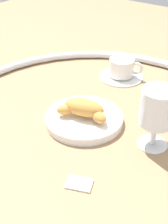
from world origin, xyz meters
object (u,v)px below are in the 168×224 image
object	(u,v)px
croissant_large	(84,109)
coffee_cup_near	(122,70)
pastry_plate	(84,118)
sugar_packet	(79,183)
juice_glass_left	(158,109)

from	to	relation	value
croissant_large	coffee_cup_near	distance (m)	0.27
pastry_plate	coffee_cup_near	distance (m)	0.27
coffee_cup_near	sugar_packet	size ratio (longest dim) A/B	2.72
coffee_cup_near	juice_glass_left	distance (m)	0.34
pastry_plate	sugar_packet	distance (m)	0.21
sugar_packet	juice_glass_left	bearing A→B (deg)	-129.12
sugar_packet	croissant_large	bearing A→B (deg)	-77.77
croissant_large	coffee_cup_near	world-z (taller)	croissant_large
croissant_large	sugar_packet	distance (m)	0.21
pastry_plate	coffee_cup_near	world-z (taller)	coffee_cup_near
pastry_plate	croissant_large	xyz separation A→B (m)	(-0.00, 0.00, 0.03)
pastry_plate	sugar_packet	bearing A→B (deg)	124.96
pastry_plate	juice_glass_left	bearing A→B (deg)	-171.90
juice_glass_left	coffee_cup_near	bearing A→B (deg)	-46.19
coffee_cup_near	sugar_packet	bearing A→B (deg)	111.78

